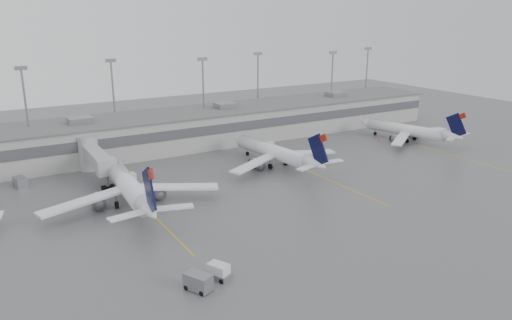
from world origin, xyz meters
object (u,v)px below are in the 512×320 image
jet_mid_left (129,186)px  jet_far_right (410,130)px  jet_mid_right (277,152)px  baggage_tug (219,273)px

jet_mid_left → jet_far_right: (73.01, 6.85, -0.52)m
jet_mid_left → jet_far_right: 73.33m
jet_mid_right → baggage_tug: size_ratio=8.76×
jet_mid_left → jet_mid_right: bearing=13.6°
jet_far_right → baggage_tug: jet_far_right is taller
jet_mid_left → jet_far_right: jet_mid_left is taller
jet_mid_right → jet_far_right: jet_mid_right is taller
jet_far_right → jet_mid_right: bearing=166.4°
jet_mid_left → jet_far_right: size_ratio=1.21×
jet_mid_left → baggage_tug: (2.04, -29.13, -2.60)m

